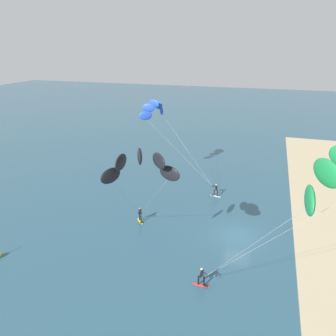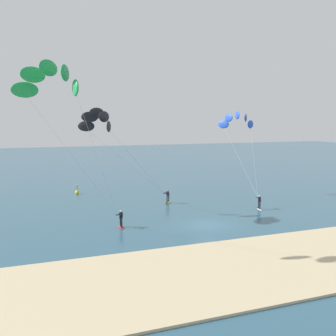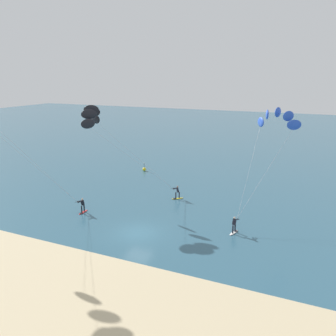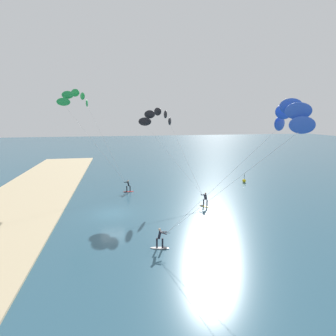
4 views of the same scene
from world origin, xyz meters
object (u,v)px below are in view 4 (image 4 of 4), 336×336
kitesurfer_nearshore (77,101)px  kitesurfer_mid_water (284,122)px  kitesurfer_far_out (159,120)px  marker_buoy (244,181)px

kitesurfer_nearshore → kitesurfer_mid_water: size_ratio=1.24×
kitesurfer_nearshore → kitesurfer_mid_water: 30.17m
kitesurfer_far_out → kitesurfer_mid_water: bearing=16.2°
marker_buoy → kitesurfer_nearshore: bearing=-99.7°
kitesurfer_nearshore → marker_buoy: kitesurfer_nearshore is taller
kitesurfer_far_out → marker_buoy: bearing=94.1°
kitesurfer_mid_water → marker_buoy: (-20.50, 7.97, -9.50)m
kitesurfer_nearshore → kitesurfer_mid_water: bearing=34.5°
kitesurfer_nearshore → kitesurfer_far_out: 12.75m
kitesurfer_mid_water → kitesurfer_far_out: kitesurfer_far_out is taller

